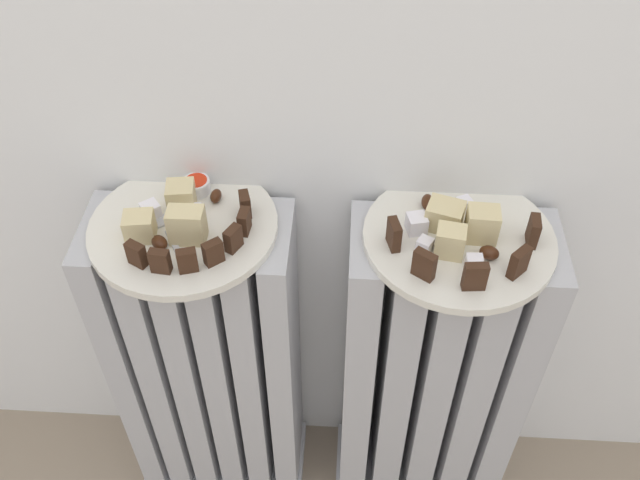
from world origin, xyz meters
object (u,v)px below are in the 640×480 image
(radiator_right, at_px, (430,379))
(plate_right, at_px, (459,238))
(fork, at_px, (169,234))
(radiator_left, at_px, (211,368))
(plate_left, at_px, (183,227))
(jam_bowl_left, at_px, (197,185))

(radiator_right, height_order, plate_right, plate_right)
(fork, bearing_deg, radiator_right, 3.14)
(radiator_left, relative_size, plate_left, 2.53)
(radiator_left, distance_m, radiator_right, 0.37)
(radiator_right, relative_size, plate_left, 2.53)
(plate_left, xyz_separation_m, fork, (-0.01, -0.02, 0.01))
(plate_left, xyz_separation_m, jam_bowl_left, (0.01, 0.07, 0.02))
(plate_left, distance_m, plate_right, 0.37)
(radiator_left, height_order, plate_left, plate_left)
(plate_left, distance_m, jam_bowl_left, 0.07)
(plate_right, height_order, jam_bowl_left, jam_bowl_left)
(radiator_left, height_order, plate_right, plate_right)
(jam_bowl_left, xyz_separation_m, fork, (-0.02, -0.09, -0.01))
(radiator_right, distance_m, plate_left, 0.50)
(radiator_right, height_order, fork, fork)
(plate_left, xyz_separation_m, plate_right, (0.37, 0.00, 0.00))
(radiator_right, xyz_separation_m, jam_bowl_left, (-0.36, 0.07, 0.35))
(plate_right, bearing_deg, jam_bowl_left, 169.41)
(radiator_left, xyz_separation_m, fork, (-0.01, -0.02, 0.34))
(radiator_left, bearing_deg, jam_bowl_left, 83.69)
(plate_left, distance_m, fork, 0.03)
(radiator_right, distance_m, plate_right, 0.33)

